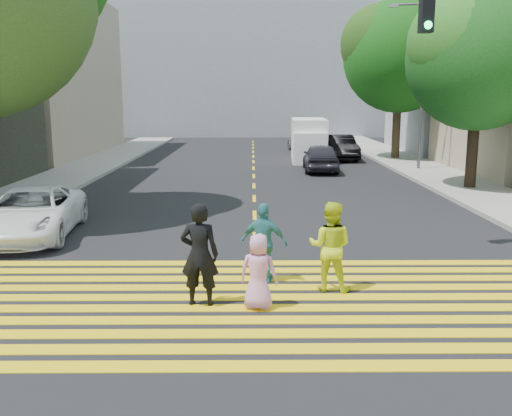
{
  "coord_description": "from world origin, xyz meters",
  "views": [
    {
      "loc": [
        -0.08,
        -8.44,
        3.63
      ],
      "look_at": [
        0.0,
        3.0,
        1.4
      ],
      "focal_mm": 40.0,
      "sensor_mm": 36.0,
      "label": 1
    }
  ],
  "objects_px": {
    "tree_right_near": "(481,51)",
    "white_van": "(309,141)",
    "dark_car_near": "(321,157)",
    "dark_car_parked": "(340,147)",
    "tree_right_far": "(401,50)",
    "pedestrian_woman": "(330,246)",
    "silver_car": "(305,142)",
    "pedestrian_extra": "(264,243)",
    "pedestrian_man": "(200,255)",
    "white_sedan": "(31,213)",
    "pedestrian_child": "(258,272)"
  },
  "relations": [
    {
      "from": "tree_right_near",
      "to": "white_van",
      "type": "distance_m",
      "value": 12.81
    },
    {
      "from": "dark_car_near",
      "to": "dark_car_parked",
      "type": "bearing_deg",
      "value": -105.4
    },
    {
      "from": "tree_right_near",
      "to": "tree_right_far",
      "type": "bearing_deg",
      "value": 90.94
    },
    {
      "from": "pedestrian_woman",
      "to": "tree_right_near",
      "type": "bearing_deg",
      "value": -103.89
    },
    {
      "from": "tree_right_far",
      "to": "dark_car_near",
      "type": "relative_size",
      "value": 2.26
    },
    {
      "from": "silver_car",
      "to": "tree_right_far",
      "type": "bearing_deg",
      "value": 125.04
    },
    {
      "from": "silver_car",
      "to": "dark_car_parked",
      "type": "bearing_deg",
      "value": 100.18
    },
    {
      "from": "pedestrian_extra",
      "to": "dark_car_parked",
      "type": "bearing_deg",
      "value": -88.1
    },
    {
      "from": "pedestrian_man",
      "to": "white_sedan",
      "type": "height_order",
      "value": "pedestrian_man"
    },
    {
      "from": "pedestrian_child",
      "to": "white_van",
      "type": "distance_m",
      "value": 23.82
    },
    {
      "from": "pedestrian_child",
      "to": "pedestrian_extra",
      "type": "xyz_separation_m",
      "value": [
        0.13,
        1.51,
        0.12
      ]
    },
    {
      "from": "pedestrian_child",
      "to": "dark_car_parked",
      "type": "height_order",
      "value": "dark_car_parked"
    },
    {
      "from": "tree_right_near",
      "to": "tree_right_far",
      "type": "xyz_separation_m",
      "value": [
        -0.18,
        11.1,
        0.92
      ]
    },
    {
      "from": "tree_right_near",
      "to": "silver_car",
      "type": "relative_size",
      "value": 1.78
    },
    {
      "from": "white_sedan",
      "to": "dark_car_parked",
      "type": "xyz_separation_m",
      "value": [
        11.0,
        18.88,
        0.08
      ]
    },
    {
      "from": "pedestrian_man",
      "to": "dark_car_parked",
      "type": "bearing_deg",
      "value": -99.56
    },
    {
      "from": "dark_car_near",
      "to": "white_sedan",
      "type": "bearing_deg",
      "value": 58.27
    },
    {
      "from": "pedestrian_child",
      "to": "silver_car",
      "type": "xyz_separation_m",
      "value": [
        3.49,
        29.28,
        -0.02
      ]
    },
    {
      "from": "tree_right_near",
      "to": "pedestrian_child",
      "type": "bearing_deg",
      "value": -123.82
    },
    {
      "from": "white_van",
      "to": "dark_car_near",
      "type": "bearing_deg",
      "value": -85.62
    },
    {
      "from": "dark_car_near",
      "to": "white_van",
      "type": "height_order",
      "value": "white_van"
    },
    {
      "from": "pedestrian_child",
      "to": "white_sedan",
      "type": "height_order",
      "value": "pedestrian_child"
    },
    {
      "from": "pedestrian_child",
      "to": "white_van",
      "type": "xyz_separation_m",
      "value": [
        3.18,
        23.6,
        0.47
      ]
    },
    {
      "from": "tree_right_far",
      "to": "dark_car_near",
      "type": "bearing_deg",
      "value": -134.45
    },
    {
      "from": "tree_right_near",
      "to": "tree_right_far",
      "type": "height_order",
      "value": "tree_right_far"
    },
    {
      "from": "dark_car_near",
      "to": "dark_car_parked",
      "type": "xyz_separation_m",
      "value": [
        1.79,
        5.45,
        0.03
      ]
    },
    {
      "from": "dark_car_near",
      "to": "white_van",
      "type": "distance_m",
      "value": 4.93
    },
    {
      "from": "white_van",
      "to": "tree_right_far",
      "type": "bearing_deg",
      "value": 5.94
    },
    {
      "from": "tree_right_far",
      "to": "pedestrian_extra",
      "type": "bearing_deg",
      "value": -110.25
    },
    {
      "from": "pedestrian_woman",
      "to": "silver_car",
      "type": "height_order",
      "value": "pedestrian_woman"
    },
    {
      "from": "pedestrian_child",
      "to": "dark_car_near",
      "type": "distance_m",
      "value": 18.98
    },
    {
      "from": "white_sedan",
      "to": "silver_car",
      "type": "bearing_deg",
      "value": 63.24
    },
    {
      "from": "pedestrian_woman",
      "to": "dark_car_parked",
      "type": "distance_m",
      "value": 23.46
    },
    {
      "from": "tree_right_near",
      "to": "silver_car",
      "type": "bearing_deg",
      "value": 107.08
    },
    {
      "from": "pedestrian_man",
      "to": "pedestrian_extra",
      "type": "relative_size",
      "value": 1.16
    },
    {
      "from": "pedestrian_extra",
      "to": "silver_car",
      "type": "distance_m",
      "value": 27.97
    },
    {
      "from": "tree_right_far",
      "to": "pedestrian_child",
      "type": "distance_m",
      "value": 25.91
    },
    {
      "from": "dark_car_parked",
      "to": "white_van",
      "type": "height_order",
      "value": "white_van"
    },
    {
      "from": "white_sedan",
      "to": "dark_car_near",
      "type": "bearing_deg",
      "value": 50.17
    },
    {
      "from": "dark_car_near",
      "to": "dark_car_parked",
      "type": "distance_m",
      "value": 5.74
    },
    {
      "from": "pedestrian_woman",
      "to": "pedestrian_extra",
      "type": "bearing_deg",
      "value": -5.68
    },
    {
      "from": "pedestrian_child",
      "to": "dark_car_near",
      "type": "xyz_separation_m",
      "value": [
        3.3,
        18.69,
        0.03
      ]
    },
    {
      "from": "tree_right_near",
      "to": "pedestrian_child",
      "type": "height_order",
      "value": "tree_right_near"
    },
    {
      "from": "dark_car_parked",
      "to": "pedestrian_man",
      "type": "bearing_deg",
      "value": -107.54
    },
    {
      "from": "tree_right_near",
      "to": "silver_car",
      "type": "distance_m",
      "value": 17.9
    },
    {
      "from": "pedestrian_extra",
      "to": "white_sedan",
      "type": "distance_m",
      "value": 7.11
    },
    {
      "from": "pedestrian_child",
      "to": "white_van",
      "type": "bearing_deg",
      "value": -85.51
    },
    {
      "from": "pedestrian_man",
      "to": "tree_right_near",
      "type": "bearing_deg",
      "value": -122.54
    },
    {
      "from": "white_sedan",
      "to": "white_van",
      "type": "xyz_separation_m",
      "value": [
        9.09,
        18.34,
        0.49
      ]
    },
    {
      "from": "pedestrian_man",
      "to": "pedestrian_extra",
      "type": "xyz_separation_m",
      "value": [
        1.16,
        1.33,
        -0.13
      ]
    }
  ]
}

